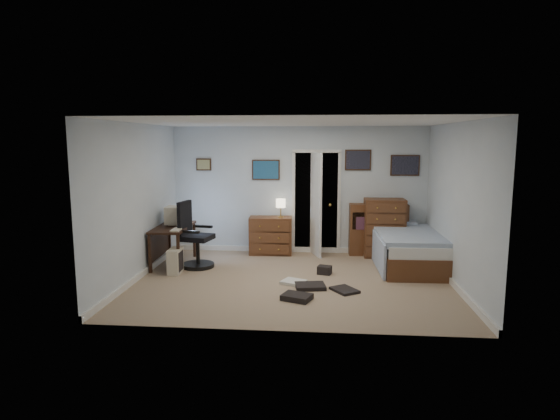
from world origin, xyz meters
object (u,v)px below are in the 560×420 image
object	(u,v)px
tall_dresser	(384,228)
bed	(407,248)
office_chair	(194,242)
computer_desk	(169,235)
low_dresser	(271,235)

from	to	relation	value
tall_dresser	bed	world-z (taller)	tall_dresser
office_chair	tall_dresser	world-z (taller)	office_chair
office_chair	tall_dresser	distance (m)	3.60
bed	tall_dresser	bearing A→B (deg)	115.19
computer_desk	low_dresser	xyz separation A→B (m)	(1.75, 0.95, -0.17)
computer_desk	office_chair	xyz separation A→B (m)	(0.50, -0.13, -0.09)
office_chair	tall_dresser	size ratio (longest dim) A/B	1.04
tall_dresser	bed	xyz separation A→B (m)	(0.32, -0.65, -0.24)
computer_desk	tall_dresser	distance (m)	4.05
computer_desk	bed	bearing A→B (deg)	1.87
bed	computer_desk	bearing A→B (deg)	-177.53
computer_desk	low_dresser	size ratio (longest dim) A/B	1.49
low_dresser	bed	bearing A→B (deg)	-17.93
office_chair	low_dresser	xyz separation A→B (m)	(1.24, 1.08, -0.08)
computer_desk	low_dresser	distance (m)	2.00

